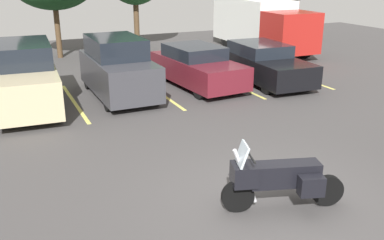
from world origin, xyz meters
The scene contains 8 objects.
ground centered at (0.00, 0.00, -0.05)m, with size 44.00×44.00×0.10m, color #423F3F.
motorcycle_touring centered at (-0.01, -0.29, 0.62)m, with size 2.23×1.11×1.33m.
parking_stripes centered at (-2.20, 8.10, 0.00)m, with size 18.07×4.69×0.01m.
car_champagne centered at (-3.60, 8.20, 0.98)m, with size 2.07×4.93×2.02m.
car_charcoal centered at (-0.63, 8.25, 0.98)m, with size 1.79×4.30×2.03m.
car_maroon centered at (2.42, 8.38, 0.74)m, with size 2.18×4.62×1.50m.
car_black centered at (5.07, 7.96, 0.71)m, with size 2.10×4.92×1.46m.
box_truck centered at (8.66, 13.66, 1.44)m, with size 2.41×7.13×2.68m.
Camera 1 is at (-4.38, -6.01, 4.20)m, focal length 40.48 mm.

